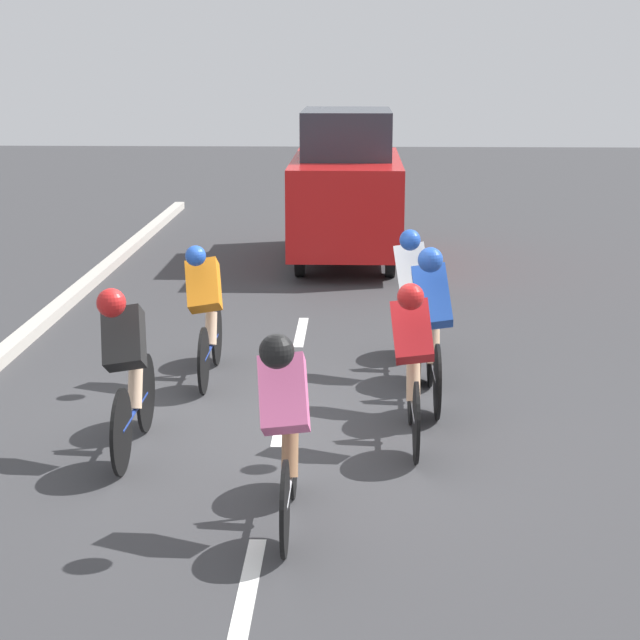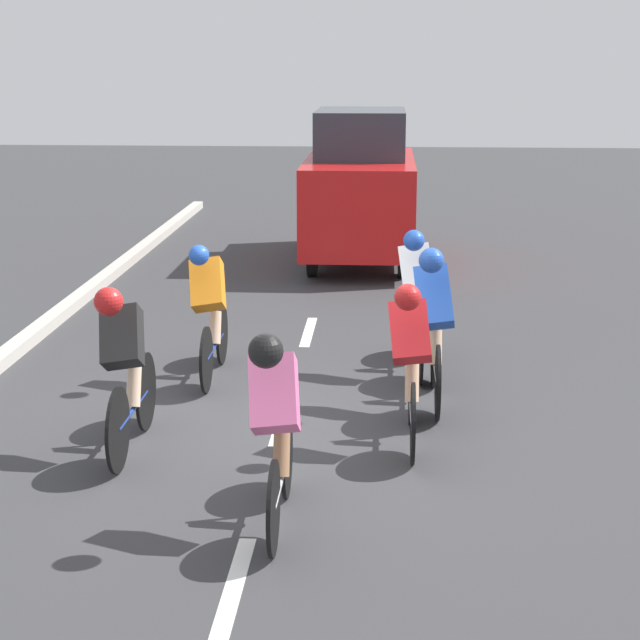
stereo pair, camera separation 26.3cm
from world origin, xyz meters
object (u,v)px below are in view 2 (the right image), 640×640
at_px(cyclist_red, 411,359).
at_px(cyclist_pink, 276,422).
at_px(cyclist_white, 418,297).
at_px(cyclist_blue, 434,321).
at_px(cyclist_orange, 210,308).
at_px(support_car, 360,188).
at_px(cyclist_black, 125,364).

distance_m(cyclist_red, cyclist_pink, 1.97).
bearing_deg(cyclist_pink, cyclist_white, -105.48).
bearing_deg(cyclist_blue, cyclist_red, 77.65).
height_order(cyclist_orange, cyclist_pink, cyclist_pink).
relative_size(cyclist_red, support_car, 0.42).
bearing_deg(cyclist_red, cyclist_blue, -102.35).
relative_size(cyclist_orange, cyclist_white, 1.01).
distance_m(cyclist_orange, cyclist_red, 2.69).
xyz_separation_m(cyclist_pink, cyclist_blue, (-1.21, -2.83, 0.03)).
height_order(cyclist_pink, cyclist_blue, cyclist_blue).
bearing_deg(cyclist_red, support_car, -85.53).
relative_size(cyclist_red, cyclist_pink, 1.01).
height_order(cyclist_black, cyclist_white, cyclist_white).
height_order(cyclist_white, support_car, support_car).
height_order(cyclist_black, cyclist_orange, cyclist_black).
xyz_separation_m(cyclist_orange, cyclist_pink, (-1.04, 3.52, 0.04)).
bearing_deg(support_car, cyclist_blue, 97.02).
distance_m(cyclist_orange, support_car, 6.75).
relative_size(cyclist_white, cyclist_blue, 0.97).
bearing_deg(cyclist_pink, cyclist_blue, -113.07).
bearing_deg(cyclist_pink, cyclist_black, -44.99).
bearing_deg(support_car, cyclist_pink, 88.26).
height_order(cyclist_white, cyclist_blue, cyclist_blue).
relative_size(cyclist_blue, support_car, 0.44).
height_order(cyclist_red, cyclist_blue, cyclist_blue).
bearing_deg(cyclist_black, support_car, -101.08).
height_order(cyclist_orange, cyclist_red, cyclist_red).
relative_size(cyclist_orange, support_car, 0.43).
bearing_deg(cyclist_blue, cyclist_white, -83.44).
height_order(cyclist_orange, cyclist_white, cyclist_white).
height_order(cyclist_blue, support_car, support_car).
height_order(cyclist_pink, support_car, support_car).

